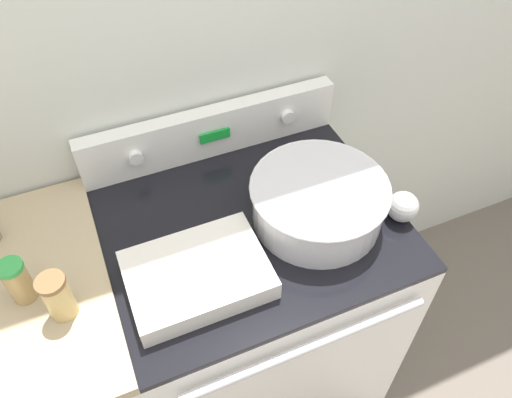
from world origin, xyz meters
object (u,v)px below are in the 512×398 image
spice_jar_brown_cap (58,297)px  spice_jar_green_cap (18,281)px  ladle (400,204)px  casserole_dish (197,274)px  mixing_bowl (318,200)px

spice_jar_brown_cap → spice_jar_green_cap: size_ratio=1.03×
ladle → spice_jar_brown_cap: size_ratio=2.74×
casserole_dish → ladle: (0.55, -0.00, 0.01)m
ladle → spice_jar_brown_cap: spice_jar_brown_cap is taller
spice_jar_brown_cap → spice_jar_green_cap: bearing=134.6°
mixing_bowl → spice_jar_green_cap: 0.73m
mixing_bowl → casserole_dish: (-0.35, -0.07, -0.04)m
casserole_dish → ladle: bearing=-0.3°
casserole_dish → spice_jar_brown_cap: spice_jar_brown_cap is taller
mixing_bowl → casserole_dish: bearing=-168.9°
spice_jar_green_cap → mixing_bowl: bearing=-3.3°
mixing_bowl → spice_jar_brown_cap: 0.65m
casserole_dish → mixing_bowl: bearing=11.1°
mixing_bowl → ladle: 0.22m
mixing_bowl → spice_jar_brown_cap: bearing=-176.9°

